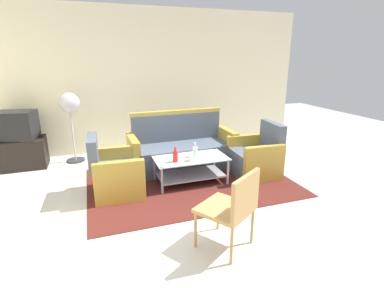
{
  "coord_description": "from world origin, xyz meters",
  "views": [
    {
      "loc": [
        -1.22,
        -3.0,
        1.89
      ],
      "look_at": [
        0.12,
        0.89,
        0.65
      ],
      "focal_mm": 27.55,
      "sensor_mm": 36.0,
      "label": 1
    }
  ],
  "objects": [
    {
      "name": "armchair_right",
      "position": [
        1.25,
        0.95,
        0.29
      ],
      "size": [
        0.73,
        0.79,
        0.85
      ],
      "rotation": [
        0.0,
        0.0,
        1.52
      ],
      "color": "#4C5666",
      "rests_on": "rug"
    },
    {
      "name": "tv_stand",
      "position": [
        -2.44,
        2.55,
        0.26
      ],
      "size": [
        0.8,
        0.5,
        0.52
      ],
      "primitive_type": "cube",
      "color": "black",
      "rests_on": "ground"
    },
    {
      "name": "ground_plane",
      "position": [
        0.0,
        0.0,
        0.0
      ],
      "size": [
        14.0,
        14.0,
        0.0
      ],
      "primitive_type": "plane",
      "color": "beige"
    },
    {
      "name": "coffee_table",
      "position": [
        0.13,
        0.99,
        0.27
      ],
      "size": [
        1.1,
        0.6,
        0.4
      ],
      "color": "silver",
      "rests_on": "rug"
    },
    {
      "name": "cup",
      "position": [
        0.09,
        0.84,
        0.46
      ],
      "size": [
        0.08,
        0.08,
        0.1
      ],
      "primitive_type": "cylinder",
      "color": "silver",
      "rests_on": "coffee_table"
    },
    {
      "name": "bottle_clear",
      "position": [
        0.2,
        0.99,
        0.5
      ],
      "size": [
        0.08,
        0.08,
        0.23
      ],
      "color": "silver",
      "rests_on": "coffee_table"
    },
    {
      "name": "wicker_chair",
      "position": [
        -0.0,
        -0.7,
        0.49
      ],
      "size": [
        0.66,
        0.66,
        0.84
      ],
      "rotation": [
        0.0,
        0.0,
        0.58
      ],
      "color": "#AD844C",
      "rests_on": "ground"
    },
    {
      "name": "wall_back",
      "position": [
        0.0,
        3.06,
        1.4
      ],
      "size": [
        6.52,
        0.12,
        2.8
      ],
      "color": "beige",
      "rests_on": "ground"
    },
    {
      "name": "pedestal_fan",
      "position": [
        -1.58,
        2.6,
        1.01
      ],
      "size": [
        0.36,
        0.36,
        1.27
      ],
      "color": "#2D2D33",
      "rests_on": "ground"
    },
    {
      "name": "rug",
      "position": [
        0.13,
        0.99,
        0.01
      ],
      "size": [
        3.06,
        2.12,
        0.01
      ],
      "primitive_type": "cube",
      "color": "#511E19",
      "rests_on": "ground"
    },
    {
      "name": "couch",
      "position": [
        0.2,
        1.65,
        0.32
      ],
      "size": [
        1.81,
        0.77,
        0.96
      ],
      "rotation": [
        0.0,
        0.0,
        3.16
      ],
      "color": "#4C5666",
      "rests_on": "rug"
    },
    {
      "name": "bottle_red",
      "position": [
        -0.14,
        0.88,
        0.49
      ],
      "size": [
        0.07,
        0.07,
        0.22
      ],
      "color": "red",
      "rests_on": "coffee_table"
    },
    {
      "name": "armchair_left",
      "position": [
        -0.98,
        0.98,
        0.29
      ],
      "size": [
        0.73,
        0.79,
        0.85
      ],
      "rotation": [
        0.0,
        0.0,
        -1.61
      ],
      "color": "#4C5666",
      "rests_on": "rug"
    },
    {
      "name": "television",
      "position": [
        -2.44,
        2.55,
        0.76
      ],
      "size": [
        0.68,
        0.55,
        0.48
      ],
      "rotation": [
        0.0,
        0.0,
        2.94
      ],
      "color": "black",
      "rests_on": "tv_stand"
    }
  ]
}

